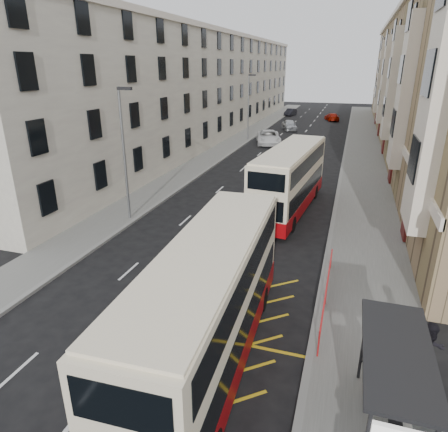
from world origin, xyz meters
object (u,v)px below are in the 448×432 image
(street_lamp_near, at_px, (124,148))
(car_dark, at_px, (290,112))
(pedestrian_mid, at_px, (430,351))
(double_decker_front, at_px, (210,305))
(pedestrian_far, at_px, (376,373))
(car_silver, at_px, (289,125))
(car_red, at_px, (332,117))
(street_lamp_far, at_px, (249,104))
(bus_shelter, at_px, (402,386))
(white_van, at_px, (269,137))
(double_decker_rear, at_px, (290,180))

(street_lamp_near, xyz_separation_m, car_dark, (1.15, 58.09, -3.98))
(pedestrian_mid, bearing_deg, street_lamp_near, 125.04)
(double_decker_front, relative_size, pedestrian_far, 5.89)
(car_silver, xyz_separation_m, car_red, (5.46, 12.95, -0.12))
(street_lamp_far, xyz_separation_m, car_red, (9.24, 22.95, -3.98))
(bus_shelter, distance_m, street_lamp_near, 19.38)
(double_decker_front, height_order, white_van, double_decker_front)
(double_decker_rear, relative_size, car_red, 2.45)
(double_decker_rear, xyz_separation_m, car_silver, (-5.54, 35.27, -1.43))
(pedestrian_far, height_order, car_dark, pedestrian_far)
(pedestrian_mid, relative_size, car_silver, 0.42)
(double_decker_front, bearing_deg, double_decker_rear, 87.36)
(bus_shelter, relative_size, pedestrian_mid, 2.22)
(pedestrian_mid, bearing_deg, car_silver, 79.36)
(double_decker_rear, height_order, car_red, double_decker_rear)
(street_lamp_near, height_order, car_red, street_lamp_near)
(bus_shelter, bearing_deg, car_red, 94.77)
(street_lamp_far, bearing_deg, car_silver, 69.33)
(double_decker_front, distance_m, white_van, 39.31)
(double_decker_rear, bearing_deg, bus_shelter, -67.26)
(double_decker_front, bearing_deg, car_dark, 94.47)
(double_decker_rear, bearing_deg, car_silver, 104.25)
(bus_shelter, bearing_deg, car_dark, 100.88)
(double_decker_rear, xyz_separation_m, pedestrian_far, (4.99, -15.60, -1.12))
(double_decker_rear, relative_size, car_silver, 2.44)
(street_lamp_near, xyz_separation_m, street_lamp_far, (0.00, 30.00, 0.00))
(bus_shelter, relative_size, car_silver, 0.94)
(car_dark, bearing_deg, car_silver, -72.75)
(double_decker_rear, distance_m, car_dark, 53.99)
(pedestrian_mid, relative_size, white_van, 0.32)
(white_van, height_order, car_dark, white_van)
(pedestrian_far, relative_size, car_silver, 0.41)
(street_lamp_near, relative_size, car_red, 1.78)
(car_silver, bearing_deg, pedestrian_far, -97.88)
(pedestrian_mid, xyz_separation_m, white_van, (-12.82, 37.50, -0.27))
(car_silver, height_order, car_dark, car_silver)
(street_lamp_near, xyz_separation_m, pedestrian_far, (14.31, -10.86, -3.56))
(bus_shelter, relative_size, street_lamp_near, 0.53)
(street_lamp_far, relative_size, double_decker_rear, 0.73)
(white_van, bearing_deg, pedestrian_mid, -86.23)
(bus_shelter, distance_m, car_dark, 71.79)
(white_van, relative_size, car_silver, 1.33)
(street_lamp_near, distance_m, street_lamp_far, 30.00)
(double_decker_front, height_order, double_decker_rear, double_decker_front)
(street_lamp_far, xyz_separation_m, pedestrian_far, (14.31, -40.86, -3.56))
(bus_shelter, height_order, white_van, bus_shelter)
(pedestrian_far, height_order, car_silver, pedestrian_far)
(street_lamp_near, distance_m, white_van, 28.55)
(double_decker_front, xyz_separation_m, car_red, (0.03, 63.63, -1.55))
(pedestrian_far, height_order, car_red, pedestrian_far)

